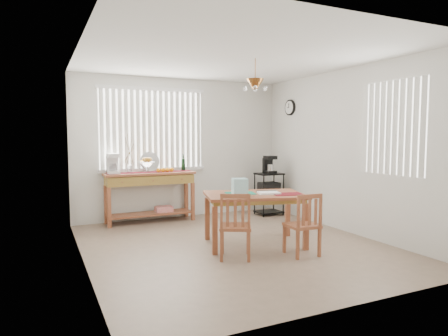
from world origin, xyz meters
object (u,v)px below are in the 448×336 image
cart_items (269,165)px  chair_right (303,225)px  sideboard (151,185)px  dining_table (254,199)px  wire_cart (269,190)px  chair_left (235,226)px

cart_items → chair_right: 2.72m
cart_items → chair_right: cart_items is taller
cart_items → sideboard: bearing=171.5°
cart_items → dining_table: (-1.31, -1.75, -0.33)m
cart_items → chair_right: size_ratio=0.41×
sideboard → wire_cart: 2.28m
sideboard → dining_table: 2.29m
cart_items → dining_table: 2.20m
wire_cart → cart_items: bearing=90.0°
chair_right → wire_cart: bearing=68.0°
chair_left → chair_right: 0.89m
dining_table → chair_right: bearing=-66.7°
wire_cart → chair_right: (-0.99, -2.46, -0.09)m
wire_cart → chair_right: 2.66m
dining_table → chair_right: 0.83m
wire_cart → chair_left: size_ratio=0.97×
wire_cart → chair_right: wire_cart is taller
wire_cart → chair_right: size_ratio=1.00×
chair_left → chair_right: chair_left is taller
dining_table → chair_left: 0.76m
dining_table → chair_right: (0.31, -0.73, -0.25)m
dining_table → chair_right: chair_right is taller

